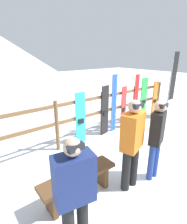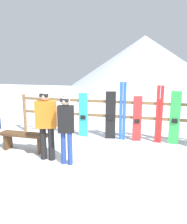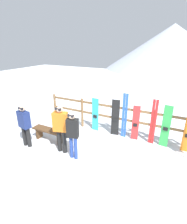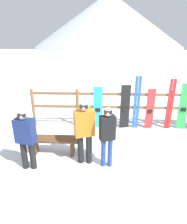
{
  "view_description": "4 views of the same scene",
  "coord_description": "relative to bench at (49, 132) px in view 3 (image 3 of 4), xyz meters",
  "views": [
    {
      "loc": [
        -3.28,
        -1.81,
        2.35
      ],
      "look_at": [
        -0.89,
        1.15,
        1.07
      ],
      "focal_mm": 28.0,
      "sensor_mm": 36.0,
      "label": 1
    },
    {
      "loc": [
        1.29,
        -4.68,
        2.21
      ],
      "look_at": [
        -0.28,
        1.04,
        0.99
      ],
      "focal_mm": 35.0,
      "sensor_mm": 36.0,
      "label": 2
    },
    {
      "loc": [
        2.2,
        -4.21,
        3.48
      ],
      "look_at": [
        -0.55,
        1.11,
        1.12
      ],
      "focal_mm": 28.0,
      "sensor_mm": 36.0,
      "label": 3
    },
    {
      "loc": [
        -0.7,
        -4.78,
        3.47
      ],
      "look_at": [
        -0.93,
        1.09,
        0.86
      ],
      "focal_mm": 35.0,
      "sensor_mm": 36.0,
      "label": 4
    }
  ],
  "objects": [
    {
      "name": "snowboard_black_stripe",
      "position": [
        2.04,
        1.59,
        0.39
      ],
      "size": [
        0.31,
        0.09,
        1.49
      ],
      "color": "black",
      "rests_on": "ground"
    },
    {
      "name": "mountain_backdrop",
      "position": [
        1.97,
        23.65,
        2.65
      ],
      "size": [
        18.0,
        18.0,
        6.0
      ],
      "color": "#B2BCD1",
      "rests_on": "ground"
    },
    {
      "name": "snowboard_cyan",
      "position": [
        1.15,
        1.59,
        0.35
      ],
      "size": [
        0.29,
        0.07,
        1.42
      ],
      "color": "#2DBFCC",
      "rests_on": "ground"
    },
    {
      "name": "bench",
      "position": [
        0.0,
        0.0,
        0.0
      ],
      "size": [
        1.35,
        0.36,
        0.48
      ],
      "color": "brown",
      "rests_on": "ground"
    },
    {
      "name": "snowboard_red",
      "position": [
        2.85,
        1.59,
        0.33
      ],
      "size": [
        0.26,
        0.09,
        1.37
      ],
      "color": "red",
      "rests_on": "ground"
    },
    {
      "name": "fence",
      "position": [
        1.97,
        1.65,
        0.42
      ],
      "size": [
        6.05,
        0.1,
        1.29
      ],
      "color": "brown",
      "rests_on": "ground"
    },
    {
      "name": "person_black",
      "position": [
        1.42,
        -0.48,
        0.58
      ],
      "size": [
        0.4,
        0.3,
        1.58
      ],
      "color": "navy",
      "rests_on": "ground"
    },
    {
      "name": "ski_pair_red",
      "position": [
        3.47,
        1.59,
        0.5
      ],
      "size": [
        0.19,
        0.02,
        1.7
      ],
      "color": "red",
      "rests_on": "ground"
    },
    {
      "name": "person_navy",
      "position": [
        -0.48,
        -0.64,
        0.52
      ],
      "size": [
        0.49,
        0.34,
        1.54
      ],
      "color": "black",
      "rests_on": "ground"
    },
    {
      "name": "snowboard_green",
      "position": [
        3.91,
        1.59,
        0.42
      ],
      "size": [
        0.29,
        0.08,
        1.56
      ],
      "color": "green",
      "rests_on": "ground"
    },
    {
      "name": "person_orange",
      "position": [
        0.87,
        -0.36,
        0.6
      ],
      "size": [
        0.53,
        0.39,
        1.66
      ],
      "color": "black",
      "rests_on": "ground"
    },
    {
      "name": "ski_pair_blue",
      "position": [
        2.4,
        1.59,
        0.54
      ],
      "size": [
        0.2,
        0.02,
        1.78
      ],
      "color": "blue",
      "rests_on": "ground"
    },
    {
      "name": "ground_plane",
      "position": [
        1.97,
        -0.2,
        -0.35
      ],
      "size": [
        40.0,
        40.0,
        0.0
      ],
      "primitive_type": "plane",
      "color": "white"
    }
  ]
}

